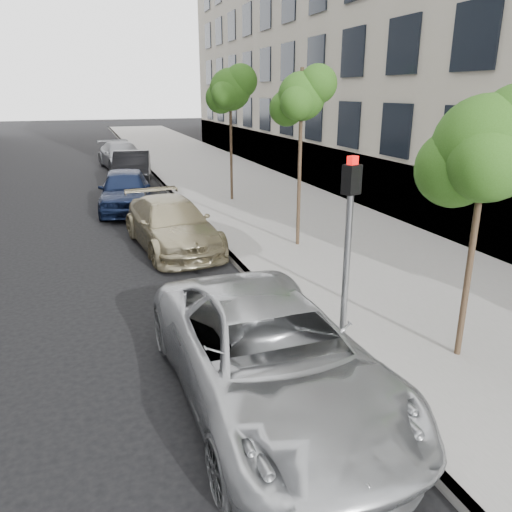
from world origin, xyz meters
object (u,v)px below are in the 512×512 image
tree_mid (302,97)px  suv (172,224)px  tree_far (231,89)px  sedan_black (132,168)px  minivan (269,355)px  sedan_rear (122,156)px  sedan_blue (125,190)px  tree_near (488,148)px  signal_pole (348,239)px

tree_mid → suv: bearing=159.9°
tree_far → sedan_black: bearing=122.0°
minivan → suv: (0.00, 7.77, -0.06)m
tree_mid → sedan_rear: 17.94m
tree_mid → sedan_blue: 8.33m
minivan → sedan_black: sedan_black is taller
minivan → sedan_rear: 23.86m
tree_far → sedan_black: 7.18m
minivan → tree_near: bearing=-0.1°
tree_mid → tree_far: bearing=90.0°
signal_pole → sedan_blue: bearing=78.7°
tree_mid → sedan_blue: tree_mid is taller
tree_far → sedan_rear: 11.85m
signal_pole → suv: 7.56m
minivan → sedan_rear: size_ratio=1.06×
sedan_rear → suv: bearing=-97.5°
tree_far → minivan: (-3.33, -13.05, -3.52)m
tree_far → sedan_black: tree_far is taller
tree_mid → tree_far: (0.00, 6.50, 0.19)m
tree_mid → sedan_black: bearing=105.7°
tree_mid → signal_pole: size_ratio=1.47×
signal_pole → minivan: bearing=177.8°
suv → sedan_black: size_ratio=1.01×
minivan → sedan_rear: bearing=89.0°
sedan_rear → minivan: bearing=-97.5°
suv → signal_pole: bearing=-85.0°
tree_far → sedan_blue: 5.41m
tree_near → suv: (-3.33, 7.72, -2.75)m
sedan_black → sedan_rear: (0.00, 5.49, -0.03)m
sedan_blue → sedan_black: sedan_black is taller
tree_far → minivan: tree_far is taller
sedan_blue → minivan: bearing=-80.3°
signal_pole → suv: bearing=79.6°
tree_far → minivan: bearing=-104.3°
minivan → sedan_blue: size_ratio=1.20×
signal_pole → suv: signal_pole is taller
sedan_black → minivan: bearing=-81.7°
tree_near → sedan_blue: (-4.12, 12.94, -2.67)m
signal_pole → sedan_rear: (-1.40, 23.37, -1.41)m
suv → sedan_rear: bearing=84.1°
sedan_blue → tree_near: bearing=-66.1°
sedan_blue → suv: bearing=-75.2°
tree_near → minivan: 4.28m
minivan → sedan_blue: bearing=92.5°
tree_near → sedan_black: tree_near is taller
tree_near → signal_pole: tree_near is taller
signal_pole → sedan_black: 17.99m
tree_near → tree_far: (-0.00, 13.00, 0.84)m
tree_near → sedan_blue: 13.83m
minivan → suv: minivan is taller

